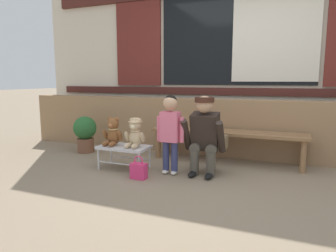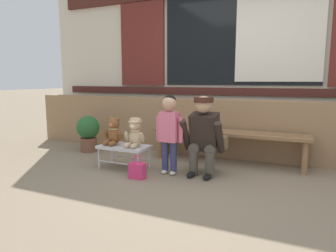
{
  "view_description": "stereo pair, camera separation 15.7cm",
  "coord_description": "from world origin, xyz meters",
  "views": [
    {
      "loc": [
        0.86,
        -3.06,
        1.13
      ],
      "look_at": [
        -0.58,
        0.5,
        0.55
      ],
      "focal_mm": 32.6,
      "sensor_mm": 36.0,
      "label": 1
    },
    {
      "loc": [
        1.0,
        -3.0,
        1.13
      ],
      "look_at": [
        -0.58,
        0.5,
        0.55
      ],
      "focal_mm": 32.6,
      "sensor_mm": 36.0,
      "label": 2
    }
  ],
  "objects": [
    {
      "name": "child_standing",
      "position": [
        -0.46,
        0.28,
        0.59
      ],
      "size": [
        0.35,
        0.18,
        0.96
      ],
      "color": "navy",
      "rests_on": "ground"
    },
    {
      "name": "wooden_bench_long",
      "position": [
        0.06,
        1.06,
        0.37
      ],
      "size": [
        2.1,
        0.4,
        0.44
      ],
      "color": "#8E6642",
      "rests_on": "ground"
    },
    {
      "name": "teddy_bear_with_hat",
      "position": [
        -0.93,
        0.25,
        0.47
      ],
      "size": [
        0.28,
        0.27,
        0.36
      ],
      "color": "#CCB289",
      "rests_on": "small_display_bench"
    },
    {
      "name": "potted_plant",
      "position": [
        -2.12,
        0.82,
        0.32
      ],
      "size": [
        0.36,
        0.36,
        0.57
      ],
      "color": "brown",
      "rests_on": "ground"
    },
    {
      "name": "ground_plane",
      "position": [
        0.0,
        0.0,
        0.0
      ],
      "size": [
        60.0,
        60.0,
        0.0
      ],
      "primitive_type": "plane",
      "color": "#84725B"
    },
    {
      "name": "brick_low_wall",
      "position": [
        0.0,
        1.43,
        0.42
      ],
      "size": [
        7.01,
        0.25,
        0.85
      ],
      "primitive_type": "cube",
      "color": "#997551",
      "rests_on": "ground"
    },
    {
      "name": "handbag_on_ground",
      "position": [
        -0.73,
        -0.04,
        0.1
      ],
      "size": [
        0.18,
        0.11,
        0.27
      ],
      "color": "#E53370",
      "rests_on": "ground"
    },
    {
      "name": "adult_crouching",
      "position": [
        -0.07,
        0.43,
        0.48
      ],
      "size": [
        0.5,
        0.49,
        0.95
      ],
      "color": "#4C473D",
      "rests_on": "ground"
    },
    {
      "name": "small_display_bench",
      "position": [
        -1.09,
        0.25,
        0.27
      ],
      "size": [
        0.64,
        0.36,
        0.3
      ],
      "color": "silver",
      "rests_on": "ground"
    },
    {
      "name": "shop_facade",
      "position": [
        0.0,
        1.94,
        1.81
      ],
      "size": [
        7.15,
        0.26,
        3.61
      ],
      "color": "beige",
      "rests_on": "ground"
    },
    {
      "name": "teddy_bear_plain",
      "position": [
        -1.25,
        0.25,
        0.46
      ],
      "size": [
        0.28,
        0.26,
        0.36
      ],
      "color": "brown",
      "rests_on": "small_display_bench"
    }
  ]
}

